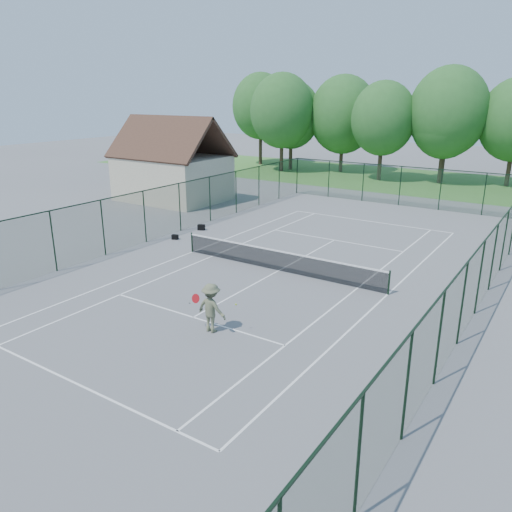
% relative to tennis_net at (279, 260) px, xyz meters
% --- Properties ---
extents(ground, '(140.00, 140.00, 0.00)m').
position_rel_tennis_net_xyz_m(ground, '(0.00, 0.00, -0.58)').
color(ground, slate).
rests_on(ground, ground).
extents(grass_far, '(80.00, 16.00, 0.01)m').
position_rel_tennis_net_xyz_m(grass_far, '(0.00, 30.00, -0.57)').
color(grass_far, '#498836').
rests_on(grass_far, ground).
extents(court_lines, '(11.05, 23.85, 0.01)m').
position_rel_tennis_net_xyz_m(court_lines, '(0.00, 0.00, -0.57)').
color(court_lines, white).
rests_on(court_lines, ground).
extents(tennis_net, '(11.08, 0.08, 1.10)m').
position_rel_tennis_net_xyz_m(tennis_net, '(0.00, 0.00, 0.00)').
color(tennis_net, black).
rests_on(tennis_net, ground).
extents(fence_enclosure, '(18.05, 36.05, 3.02)m').
position_rel_tennis_net_xyz_m(fence_enclosure, '(0.00, 0.00, 0.98)').
color(fence_enclosure, '#1B3D24').
rests_on(fence_enclosure, ground).
extents(utility_building, '(8.60, 6.27, 6.63)m').
position_rel_tennis_net_xyz_m(utility_building, '(-16.00, 10.00, 2.54)').
color(utility_building, beige).
rests_on(utility_building, ground).
extents(tree_line_far, '(39.40, 6.40, 9.70)m').
position_rel_tennis_net_xyz_m(tree_line_far, '(0.00, 30.00, 5.42)').
color(tree_line_far, '#463025').
rests_on(tree_line_far, ground).
extents(sports_bag_a, '(0.51, 0.42, 0.36)m').
position_rel_tennis_net_xyz_m(sports_bag_a, '(-8.02, 3.83, -0.40)').
color(sports_bag_a, black).
rests_on(sports_bag_a, ground).
extents(sports_bag_b, '(0.43, 0.34, 0.29)m').
position_rel_tennis_net_xyz_m(sports_bag_b, '(-7.96, 1.32, -0.43)').
color(sports_bag_b, black).
rests_on(sports_bag_b, ground).
extents(tennis_player, '(1.71, 0.92, 1.84)m').
position_rel_tennis_net_xyz_m(tennis_player, '(1.33, -6.92, 0.34)').
color(tennis_player, '#626649').
rests_on(tennis_player, ground).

